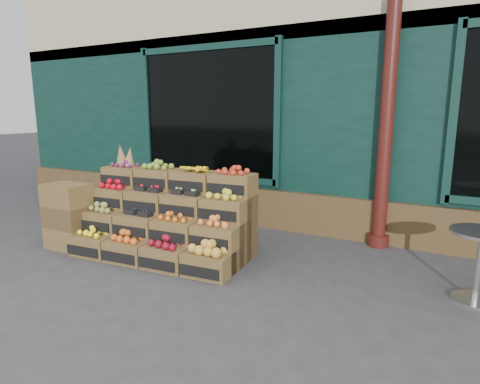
% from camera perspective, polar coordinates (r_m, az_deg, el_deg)
% --- Properties ---
extents(ground, '(60.00, 60.00, 0.00)m').
position_cam_1_polar(ground, '(4.35, -2.13, -12.93)').
color(ground, '#37373A').
rests_on(ground, ground).
extents(shop_facade, '(12.00, 6.24, 4.80)m').
position_cam_1_polar(shop_facade, '(8.78, 15.58, 14.96)').
color(shop_facade, black).
rests_on(shop_facade, ground).
extents(crate_display, '(2.24, 1.23, 1.35)m').
position_cam_1_polar(crate_display, '(5.19, -10.34, -4.15)').
color(crate_display, brown).
rests_on(crate_display, ground).
extents(spare_crates, '(0.58, 0.40, 0.86)m').
position_cam_1_polar(spare_crates, '(5.77, -23.21, -3.20)').
color(spare_crates, brown).
rests_on(spare_crates, ground).
extents(bistro_table, '(0.56, 0.56, 0.71)m').
position_cam_1_polar(bistro_table, '(4.43, 30.92, -8.06)').
color(bistro_table, silver).
rests_on(bistro_table, ground).
extents(shopkeeper, '(0.78, 0.64, 1.85)m').
position_cam_1_polar(shopkeeper, '(7.42, -3.41, 4.68)').
color(shopkeeper, '#164D26').
rests_on(shopkeeper, ground).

